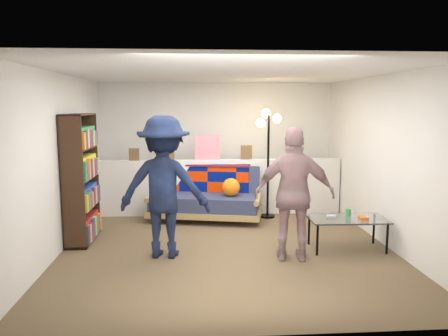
{
  "coord_description": "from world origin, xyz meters",
  "views": [
    {
      "loc": [
        -0.45,
        -5.98,
        1.97
      ],
      "look_at": [
        0.0,
        0.4,
        1.05
      ],
      "focal_mm": 35.0,
      "sensor_mm": 36.0,
      "label": 1
    }
  ],
  "objects_px": {
    "coffee_table": "(348,220)",
    "person_left": "(164,187)",
    "bookshelf": "(81,182)",
    "futon_sofa": "(207,197)",
    "person_right": "(294,194)",
    "floor_lamp": "(268,141)"
  },
  "relations": [
    {
      "from": "futon_sofa",
      "to": "coffee_table",
      "type": "bearing_deg",
      "value": -43.0
    },
    {
      "from": "coffee_table",
      "to": "person_left",
      "type": "xyz_separation_m",
      "value": [
        -2.49,
        -0.08,
        0.51
      ]
    },
    {
      "from": "futon_sofa",
      "to": "person_right",
      "type": "xyz_separation_m",
      "value": [
        1.04,
        -2.11,
        0.47
      ]
    },
    {
      "from": "futon_sofa",
      "to": "bookshelf",
      "type": "bearing_deg",
      "value": -149.68
    },
    {
      "from": "coffee_table",
      "to": "person_left",
      "type": "relative_size",
      "value": 0.57
    },
    {
      "from": "futon_sofa",
      "to": "coffee_table",
      "type": "distance_m",
      "value": 2.57
    },
    {
      "from": "coffee_table",
      "to": "floor_lamp",
      "type": "height_order",
      "value": "floor_lamp"
    },
    {
      "from": "bookshelf",
      "to": "person_right",
      "type": "xyz_separation_m",
      "value": [
        2.9,
        -1.02,
        -0.01
      ]
    },
    {
      "from": "coffee_table",
      "to": "person_right",
      "type": "bearing_deg",
      "value": -157.11
    },
    {
      "from": "person_left",
      "to": "person_right",
      "type": "xyz_separation_m",
      "value": [
        1.65,
        -0.28,
        -0.07
      ]
    },
    {
      "from": "futon_sofa",
      "to": "coffee_table",
      "type": "xyz_separation_m",
      "value": [
        1.88,
        -1.75,
        0.02
      ]
    },
    {
      "from": "floor_lamp",
      "to": "person_left",
      "type": "xyz_separation_m",
      "value": [
        -1.69,
        -1.92,
        -0.43
      ]
    },
    {
      "from": "futon_sofa",
      "to": "bookshelf",
      "type": "xyz_separation_m",
      "value": [
        -1.86,
        -1.08,
        0.48
      ]
    },
    {
      "from": "bookshelf",
      "to": "coffee_table",
      "type": "height_order",
      "value": "bookshelf"
    },
    {
      "from": "bookshelf",
      "to": "futon_sofa",
      "type": "bearing_deg",
      "value": 30.32
    },
    {
      "from": "bookshelf",
      "to": "coffee_table",
      "type": "bearing_deg",
      "value": -10.14
    },
    {
      "from": "futon_sofa",
      "to": "person_right",
      "type": "bearing_deg",
      "value": -63.62
    },
    {
      "from": "futon_sofa",
      "to": "person_left",
      "type": "distance_m",
      "value": 2.0
    },
    {
      "from": "futon_sofa",
      "to": "person_left",
      "type": "bearing_deg",
      "value": -108.43
    },
    {
      "from": "bookshelf",
      "to": "floor_lamp",
      "type": "height_order",
      "value": "floor_lamp"
    },
    {
      "from": "bookshelf",
      "to": "person_left",
      "type": "bearing_deg",
      "value": -30.91
    },
    {
      "from": "person_right",
      "to": "person_left",
      "type": "bearing_deg",
      "value": -0.14
    }
  ]
}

